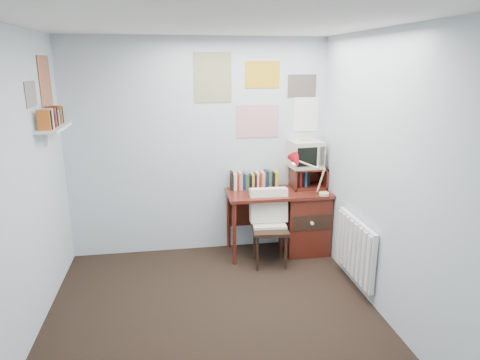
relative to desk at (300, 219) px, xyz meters
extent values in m
plane|color=black|center=(-1.17, -1.48, -0.41)|extent=(3.50, 3.50, 0.00)
cube|color=silver|center=(-1.17, 0.27, 0.84)|extent=(3.00, 0.02, 2.50)
cube|color=silver|center=(-2.67, -1.48, 0.84)|extent=(0.02, 3.50, 2.50)
cube|color=silver|center=(0.33, -1.48, 0.84)|extent=(0.02, 3.50, 2.50)
cube|color=white|center=(-1.17, -1.48, 2.09)|extent=(3.00, 3.50, 0.02)
cube|color=#561D13|center=(-0.27, 0.00, 0.34)|extent=(1.20, 0.55, 0.03)
cube|color=#561D13|center=(0.06, 0.00, -0.04)|extent=(0.50, 0.50, 0.72)
cylinder|color=#561D13|center=(-0.83, -0.24, -0.04)|extent=(0.04, 0.04, 0.72)
cylinder|color=#561D13|center=(-0.83, 0.23, -0.04)|extent=(0.04, 0.04, 0.72)
cube|color=#561D13|center=(-0.52, 0.25, 0.01)|extent=(0.64, 0.02, 0.30)
cube|color=black|center=(-0.44, -0.30, 0.01)|extent=(0.46, 0.44, 0.83)
cube|color=red|center=(0.20, -0.22, 0.56)|extent=(0.34, 0.31, 0.42)
cube|color=#561D13|center=(0.12, 0.11, 0.48)|extent=(0.40, 0.30, 0.25)
cube|color=beige|center=(0.08, 0.13, 0.78)|extent=(0.39, 0.36, 0.35)
cube|color=#561D13|center=(-0.51, 0.18, 0.46)|extent=(0.60, 0.14, 0.22)
cube|color=white|center=(0.29, -0.93, 0.01)|extent=(0.09, 0.80, 0.60)
cube|color=white|center=(-2.57, -0.38, 1.21)|extent=(0.20, 0.62, 0.24)
cube|color=white|center=(-0.47, 0.26, 1.44)|extent=(1.20, 0.01, 0.90)
cube|color=white|center=(-2.67, -0.38, 1.59)|extent=(0.01, 0.70, 0.60)
camera|label=1|loc=(-1.50, -4.63, 1.81)|focal=32.00mm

